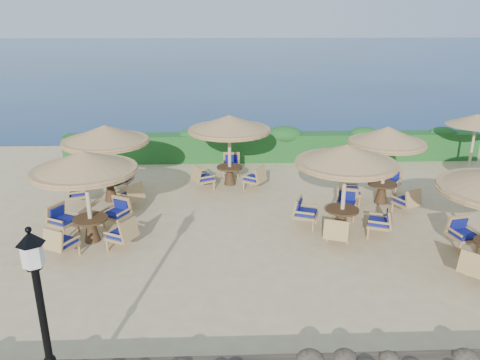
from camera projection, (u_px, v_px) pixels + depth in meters
ground at (298, 230)px, 13.91m from camera, size 120.00×120.00×0.00m
sea at (235, 53)px, 79.91m from camera, size 160.00×160.00×0.00m
hedge at (273, 147)px, 20.50m from camera, size 18.00×0.90×1.20m
lamp_post at (47, 341)px, 6.82m from camera, size 0.44×0.44×3.31m
extra_parasol at (477, 120)px, 18.37m from camera, size 2.30×2.30×2.41m
cafe_set_0 at (86, 180)px, 12.66m from camera, size 2.86×2.86×2.65m
cafe_set_1 at (345, 172)px, 13.28m from camera, size 2.91×2.91×2.65m
cafe_set_3 at (106, 147)px, 15.55m from camera, size 2.87×2.88×2.65m
cafe_set_4 at (229, 134)px, 17.08m from camera, size 3.04×3.04×2.65m
cafe_set_5 at (386, 151)px, 15.38m from camera, size 2.68×2.77×2.65m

